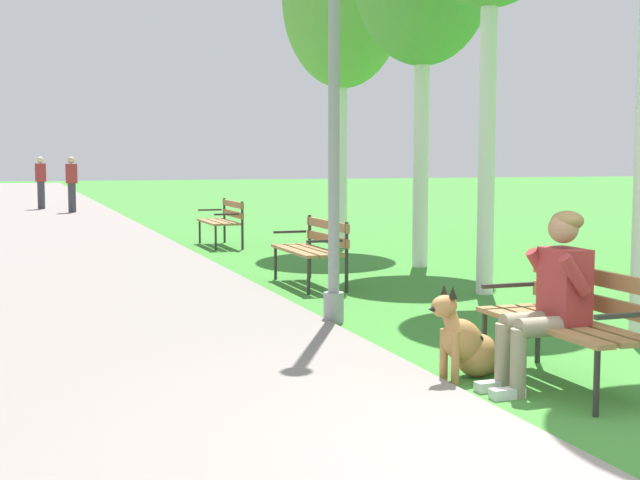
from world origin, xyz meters
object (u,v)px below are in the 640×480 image
park_bench_near (572,315)px  pedestrian_further_distant (41,183)px  park_bench_far (223,218)px  lamp_post_near (334,84)px  pedestrian_distant (72,185)px  park_bench_mid (314,245)px  person_seated_on_near_bench (551,293)px  dog_shepherd (467,344)px

park_bench_near → pedestrian_further_distant: 23.37m
park_bench_far → lamp_post_near: lamp_post_near is taller
pedestrian_further_distant → pedestrian_distant: bearing=-69.3°
lamp_post_near → pedestrian_distant: size_ratio=2.72×
lamp_post_near → park_bench_mid: bearing=75.6°
park_bench_far → pedestrian_further_distant: (-2.78, 12.70, 0.33)m
person_seated_on_near_bench → pedestrian_distant: (-1.86, 21.16, 0.16)m
pedestrian_distant → park_bench_near: bearing=-84.4°
dog_shepherd → pedestrian_distant: bearing=94.1°
pedestrian_further_distant → person_seated_on_near_bench: bearing=-83.5°
person_seated_on_near_bench → lamp_post_near: size_ratio=0.28×
park_bench_mid → person_seated_on_near_bench: bearing=-90.9°
pedestrian_further_distant → park_bench_near: bearing=-83.0°
dog_shepherd → pedestrian_further_distant: size_ratio=0.50×
dog_shepherd → park_bench_mid: bearing=84.5°
park_bench_mid → pedestrian_further_distant: bearing=98.6°
person_seated_on_near_bench → pedestrian_further_distant: bearing=96.5°
pedestrian_further_distant → dog_shepherd: bearing=-84.3°
park_bench_mid → park_bench_far: size_ratio=1.00×
dog_shepherd → park_bench_far: bearing=87.0°
park_bench_far → dog_shepherd: size_ratio=1.84×
park_bench_mid → pedestrian_distant: pedestrian_distant is taller
park_bench_mid → dog_shepherd: bearing=-95.5°
person_seated_on_near_bench → park_bench_mid: bearing=89.1°
dog_shepherd → pedestrian_further_distant: pedestrian_further_distant is taller
lamp_post_near → pedestrian_distant: lamp_post_near is taller
dog_shepherd → person_seated_on_near_bench: bearing=-50.7°
person_seated_on_near_bench → lamp_post_near: 3.34m
lamp_post_near → pedestrian_further_distant: size_ratio=2.72×
park_bench_near → pedestrian_further_distant: bearing=97.0°
park_bench_near → pedestrian_distant: size_ratio=0.91×
pedestrian_distant → pedestrian_further_distant: bearing=110.7°
park_bench_mid → lamp_post_near: bearing=-104.4°
park_bench_near → person_seated_on_near_bench: 0.27m
lamp_post_near → pedestrian_further_distant: bearing=95.9°
park_bench_mid → park_bench_far: 5.24m
pedestrian_distant → pedestrian_further_distant: size_ratio=1.00×
park_bench_mid → person_seated_on_near_bench: size_ratio=1.20×
dog_shepherd → pedestrian_distant: size_ratio=0.50×
park_bench_near → lamp_post_near: size_ratio=0.33×
person_seated_on_near_bench → pedestrian_distant: pedestrian_distant is taller
person_seated_on_near_bench → dog_shepherd: size_ratio=1.53×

